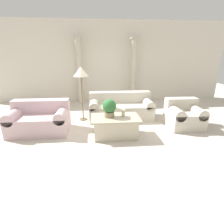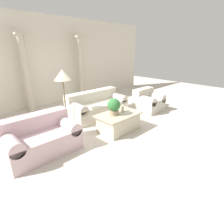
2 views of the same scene
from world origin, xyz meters
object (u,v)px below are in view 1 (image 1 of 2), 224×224
at_px(armchair, 184,115).
at_px(sofa_long, 121,108).
at_px(loveseat, 40,119).
at_px(potted_plant, 109,108).
at_px(coffee_table, 115,126).
at_px(floor_lamp, 81,74).

bearing_deg(armchair, sofa_long, 152.59).
bearing_deg(loveseat, potted_plant, -12.80).
xyz_separation_m(coffee_table, armchair, (1.93, 0.42, 0.09)).
height_order(loveseat, floor_lamp, floor_lamp).
relative_size(loveseat, potted_plant, 3.34).
relative_size(floor_lamp, armchair, 1.82).
height_order(sofa_long, floor_lamp, floor_lamp).
height_order(loveseat, potted_plant, potted_plant).
bearing_deg(coffee_table, armchair, 12.36).
relative_size(sofa_long, loveseat, 1.33).
height_order(coffee_table, floor_lamp, floor_lamp).
relative_size(coffee_table, floor_lamp, 0.73).
xyz_separation_m(sofa_long, coffee_table, (-0.30, -1.26, -0.08)).
height_order(loveseat, armchair, loveseat).
bearing_deg(floor_lamp, loveseat, -144.02).
xyz_separation_m(loveseat, floor_lamp, (1.04, 0.75, 1.05)).
relative_size(coffee_table, potted_plant, 2.68).
distance_m(coffee_table, armchair, 1.97).
bearing_deg(potted_plant, sofa_long, 70.11).
xyz_separation_m(sofa_long, loveseat, (-2.20, -0.83, 0.01)).
relative_size(sofa_long, potted_plant, 4.45).
bearing_deg(potted_plant, loveseat, 167.20).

